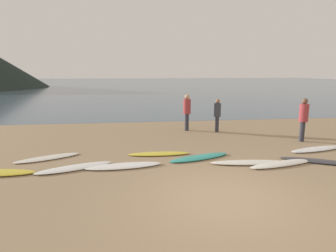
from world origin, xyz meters
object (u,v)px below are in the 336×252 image
object	(u,v)px
surfboard_6	(250,162)
surfboard_9	(317,149)
surfboard_1	(48,158)
person_0	(187,109)
surfboard_8	(323,162)
surfboard_2	(75,168)
person_1	(217,112)
surfboard_4	(159,154)
surfboard_7	(283,163)
surfboard_5	(199,157)
surfboard_3	(124,166)
person_3	(304,116)

from	to	relation	value
surfboard_6	surfboard_9	world-z (taller)	surfboard_6
surfboard_1	person_0	bearing A→B (deg)	10.82
surfboard_1	surfboard_8	distance (m)	8.98
surfboard_2	person_1	xyz separation A→B (m)	(5.76, 4.55, 0.90)
person_1	person_0	bearing A→B (deg)	-130.59
surfboard_4	surfboard_6	world-z (taller)	surfboard_6
surfboard_2	person_0	bearing A→B (deg)	27.53
surfboard_2	surfboard_8	size ratio (longest dim) A/B	0.88
person_1	surfboard_7	bearing A→B (deg)	-13.86
surfboard_5	surfboard_6	size ratio (longest dim) A/B	0.88
surfboard_6	person_0	bearing A→B (deg)	106.16
surfboard_9	surfboard_2	bearing A→B (deg)	173.39
surfboard_1	surfboard_3	xyz separation A→B (m)	(2.55, -1.15, 0.01)
surfboard_1	person_1	bearing A→B (deg)	1.78
surfboard_9	person_0	world-z (taller)	person_0
surfboard_2	surfboard_5	xyz separation A→B (m)	(3.94, 0.53, 0.00)
surfboard_7	person_3	bearing A→B (deg)	35.86
surfboard_4	surfboard_5	xyz separation A→B (m)	(1.30, -0.60, 0.01)
surfboard_9	surfboard_8	bearing A→B (deg)	-131.78
surfboard_9	person_3	xyz separation A→B (m)	(0.20, 1.31, 1.02)
surfboard_4	person_1	bearing A→B (deg)	48.96
surfboard_3	surfboard_7	xyz separation A→B (m)	(4.92, -0.41, 0.00)
surfboard_5	person_0	distance (m)	4.65
person_1	person_3	xyz separation A→B (m)	(2.95, -2.25, 0.12)
surfboard_1	surfboard_3	bearing A→B (deg)	-49.09
surfboard_1	surfboard_9	xyz separation A→B (m)	(9.60, -0.14, 0.01)
surfboard_8	person_1	distance (m)	5.41
person_0	person_1	bearing A→B (deg)	-9.23
surfboard_5	surfboard_6	distance (m)	1.63
surfboard_2	surfboard_6	bearing A→B (deg)	-23.79
surfboard_3	surfboard_8	bearing A→B (deg)	-9.45
surfboard_9	person_3	bearing A→B (deg)	67.97
surfboard_6	person_0	distance (m)	5.45
surfboard_7	surfboard_9	world-z (taller)	surfboard_7
surfboard_8	person_0	distance (m)	6.48
surfboard_6	surfboard_8	world-z (taller)	surfboard_6
surfboard_1	person_0	xyz separation A→B (m)	(5.47, 3.91, 1.02)
person_0	person_3	distance (m)	5.12
surfboard_8	person_0	world-z (taller)	person_0
surfboard_1	surfboard_6	distance (m)	6.63
surfboard_9	person_1	distance (m)	4.58
surfboard_3	surfboard_7	world-z (taller)	surfboard_7
surfboard_8	surfboard_9	distance (m)	1.59
surfboard_6	surfboard_8	xyz separation A→B (m)	(2.36, -0.19, -0.01)
surfboard_4	surfboard_7	xyz separation A→B (m)	(3.73, -1.56, 0.01)
surfboard_2	person_3	distance (m)	9.07
surfboard_4	person_1	xyz separation A→B (m)	(3.12, 3.42, 0.90)
surfboard_4	surfboard_6	xyz separation A→B (m)	(2.76, -1.34, 0.01)
surfboard_3	surfboard_9	size ratio (longest dim) A/B	0.97
surfboard_5	surfboard_9	world-z (taller)	surfboard_5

